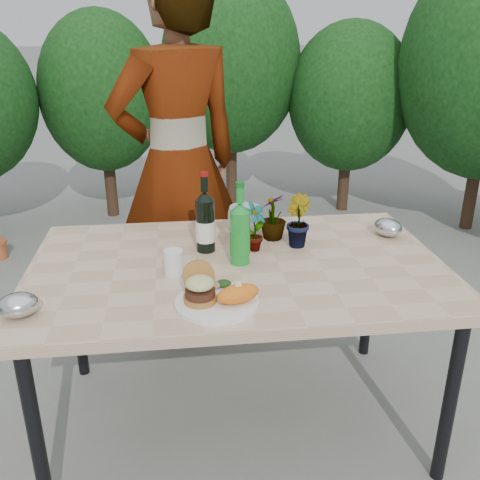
{
  "coord_description": "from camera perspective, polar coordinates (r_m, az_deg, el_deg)",
  "views": [
    {
      "loc": [
        -0.22,
        -1.87,
        1.62
      ],
      "look_at": [
        0.0,
        -0.08,
        0.88
      ],
      "focal_mm": 40.0,
      "sensor_mm": 36.0,
      "label": 1
    }
  ],
  "objects": [
    {
      "name": "shrub_hedge",
      "position": [
        3.53,
        4.12,
        14.08
      ],
      "size": [
        6.78,
        5.03,
        2.21
      ],
      "color": "#382316",
      "rests_on": "ground"
    },
    {
      "name": "burger_stack",
      "position": [
        1.77,
        -4.33,
        -4.97
      ],
      "size": [
        0.11,
        0.16,
        0.11
      ],
      "color": "#B7722D",
      "rests_on": "dinner_plate"
    },
    {
      "name": "dinner_plate",
      "position": [
        1.78,
        -2.47,
        -6.67
      ],
      "size": [
        0.28,
        0.28,
        0.01
      ],
      "primitive_type": "cylinder",
      "color": "white",
      "rests_on": "patio_table"
    },
    {
      "name": "blue_bowl",
      "position": [
        2.36,
        0.53,
        2.23
      ],
      "size": [
        0.16,
        0.16,
        0.12
      ],
      "primitive_type": "imported",
      "rotation": [
        0.0,
        0.0,
        -0.03
      ],
      "color": "silver",
      "rests_on": "patio_table"
    },
    {
      "name": "foil_packet_left",
      "position": [
        1.84,
        -22.59,
        -6.42
      ],
      "size": [
        0.15,
        0.13,
        0.08
      ],
      "primitive_type": "ellipsoid",
      "rotation": [
        0.0,
        0.0,
        0.19
      ],
      "color": "#B8BABF",
      "rests_on": "patio_table"
    },
    {
      "name": "foil_packet_right",
      "position": [
        2.42,
        15.51,
        1.32
      ],
      "size": [
        0.16,
        0.17,
        0.08
      ],
      "primitive_type": "ellipsoid",
      "rotation": [
        0.0,
        0.0,
        2.05
      ],
      "color": "silver",
      "rests_on": "patio_table"
    },
    {
      "name": "wine_bottle",
      "position": [
        2.15,
        -3.72,
        1.86
      ],
      "size": [
        0.08,
        0.08,
        0.33
      ],
      "rotation": [
        0.0,
        0.0,
        -0.27
      ],
      "color": "black",
      "rests_on": "patio_table"
    },
    {
      "name": "grilled_veg",
      "position": [
        1.86,
        -2.18,
        -4.72
      ],
      "size": [
        0.08,
        0.05,
        0.03
      ],
      "color": "olive",
      "rests_on": "dinner_plate"
    },
    {
      "name": "sparkling_water",
      "position": [
        2.04,
        -0.01,
        0.61
      ],
      "size": [
        0.08,
        0.08,
        0.32
      ],
      "rotation": [
        0.0,
        0.0,
        -0.43
      ],
      "color": "#198A2A",
      "rests_on": "patio_table"
    },
    {
      "name": "ground",
      "position": [
        2.49,
        -0.24,
        -18.39
      ],
      "size": [
        80.0,
        80.0,
        0.0
      ],
      "primitive_type": "plane",
      "color": "slate",
      "rests_on": "ground"
    },
    {
      "name": "seedling_right",
      "position": [
        2.28,
        3.57,
        2.48
      ],
      "size": [
        0.16,
        0.16,
        0.2
      ],
      "primitive_type": "imported",
      "rotation": [
        0.0,
        0.0,
        3.94
      ],
      "color": "#26551D",
      "rests_on": "patio_table"
    },
    {
      "name": "seedling_left",
      "position": [
        2.15,
        1.56,
        1.44
      ],
      "size": [
        0.13,
        0.13,
        0.21
      ],
      "primitive_type": "imported",
      "rotation": [
        0.0,
        0.0,
        0.71
      ],
      "color": "#2C6021",
      "rests_on": "patio_table"
    },
    {
      "name": "plastic_cup",
      "position": [
        1.99,
        -7.1,
        -2.37
      ],
      "size": [
        0.07,
        0.07,
        0.09
      ],
      "primitive_type": "cylinder",
      "color": "white",
      "rests_on": "patio_table"
    },
    {
      "name": "seedling_mid",
      "position": [
        2.22,
        6.09,
        2.05
      ],
      "size": [
        0.12,
        0.13,
        0.22
      ],
      "primitive_type": "imported",
      "rotation": [
        0.0,
        0.0,
        1.76
      ],
      "color": "#25531C",
      "rests_on": "patio_table"
    },
    {
      "name": "sweet_potato",
      "position": [
        1.75,
        -0.21,
        -5.76
      ],
      "size": [
        0.17,
        0.12,
        0.06
      ],
      "primitive_type": "ellipsoid",
      "rotation": [
        0.0,
        0.0,
        0.35
      ],
      "color": "orange",
      "rests_on": "dinner_plate"
    },
    {
      "name": "person",
      "position": [
        2.71,
        -6.58,
        7.87
      ],
      "size": [
        0.82,
        0.69,
        1.9
      ],
      "primitive_type": "imported",
      "rotation": [
        0.0,
        0.0,
        3.55
      ],
      "color": "#9A694D",
      "rests_on": "ground"
    },
    {
      "name": "patio_table",
      "position": [
        2.1,
        -0.27,
        -3.91
      ],
      "size": [
        1.6,
        1.0,
        0.75
      ],
      "color": "#CEAB89",
      "rests_on": "ground"
    }
  ]
}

